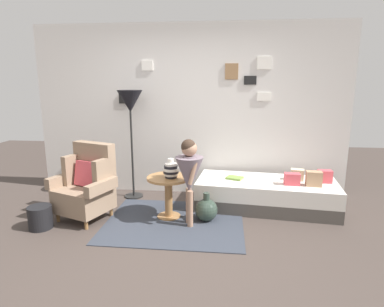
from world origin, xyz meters
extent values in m
plane|color=#423833|center=(0.00, 0.00, 0.00)|extent=(12.00, 12.00, 0.00)
cube|color=silver|center=(0.00, 1.95, 1.30)|extent=(4.80, 0.10, 2.60)
cube|color=white|center=(1.10, 1.90, 2.01)|extent=(0.20, 0.02, 0.18)
cube|color=silver|center=(1.10, 1.89, 2.01)|extent=(0.16, 0.01, 0.14)
cube|color=white|center=(-0.63, 1.90, 1.98)|extent=(0.17, 0.02, 0.15)
cube|color=#9C9C96|center=(-0.63, 1.89, 1.98)|extent=(0.13, 0.01, 0.11)
cube|color=white|center=(1.12, 1.90, 1.53)|extent=(0.21, 0.02, 0.12)
cube|color=#B5B5A9|center=(1.12, 1.89, 1.53)|extent=(0.16, 0.01, 0.10)
cube|color=black|center=(-1.01, 1.90, 1.49)|extent=(0.17, 0.02, 0.15)
cube|color=#9F9F9C|center=(-1.01, 1.89, 1.49)|extent=(0.14, 0.01, 0.12)
cube|color=black|center=(0.91, 1.90, 1.76)|extent=(0.18, 0.02, 0.13)
cube|color=#ADADAC|center=(0.91, 1.89, 1.76)|extent=(0.14, 0.01, 0.10)
cube|color=olive|center=(0.64, 1.90, 1.89)|extent=(0.19, 0.02, 0.23)
cube|color=#B7B7B2|center=(0.64, 1.89, 1.89)|extent=(0.15, 0.01, 0.18)
cube|color=#333842|center=(-0.05, 0.73, 0.01)|extent=(1.72, 1.41, 0.01)
cylinder|color=olive|center=(-1.53, 0.59, 0.06)|extent=(0.04, 0.04, 0.12)
cylinder|color=olive|center=(-1.08, 0.42, 0.06)|extent=(0.04, 0.04, 0.12)
cylinder|color=olive|center=(-1.37, 1.01, 0.06)|extent=(0.04, 0.04, 0.12)
cylinder|color=olive|center=(-0.92, 0.84, 0.06)|extent=(0.04, 0.04, 0.12)
cube|color=#8C725B|center=(-1.22, 0.71, 0.27)|extent=(0.76, 0.74, 0.30)
cube|color=#8C725B|center=(-1.14, 0.93, 0.70)|extent=(0.61, 0.34, 0.55)
cube|color=#8C725B|center=(-1.43, 0.90, 0.61)|extent=(0.18, 0.32, 0.39)
cube|color=#8C725B|center=(-0.94, 0.71, 0.61)|extent=(0.18, 0.32, 0.39)
cube|color=#8C725B|center=(-1.54, 0.81, 0.49)|extent=(0.26, 0.50, 0.14)
cube|color=#8C725B|center=(-0.92, 0.58, 0.49)|extent=(0.26, 0.50, 0.14)
cube|color=#D64C56|center=(-1.19, 0.81, 0.58)|extent=(0.39, 0.28, 0.33)
cube|color=#4C4742|center=(1.15, 1.35, 0.09)|extent=(1.97, 0.99, 0.18)
cube|color=silver|center=(1.15, 1.35, 0.29)|extent=(1.97, 0.99, 0.22)
cube|color=#D64C56|center=(1.92, 1.35, 0.49)|extent=(0.18, 0.12, 0.17)
cube|color=tan|center=(1.74, 1.17, 0.50)|extent=(0.21, 0.14, 0.20)
cube|color=beige|center=(1.58, 1.43, 0.48)|extent=(0.20, 0.15, 0.15)
cube|color=#D64C56|center=(1.46, 1.20, 0.48)|extent=(0.21, 0.13, 0.16)
cylinder|color=#9E7042|center=(-0.15, 0.88, 0.01)|extent=(0.30, 0.30, 0.02)
cylinder|color=#9E7042|center=(-0.15, 0.88, 0.27)|extent=(0.10, 0.10, 0.50)
cylinder|color=#9E7042|center=(-0.15, 0.88, 0.54)|extent=(0.55, 0.55, 0.03)
cylinder|color=black|center=(-0.11, 0.85, 0.57)|extent=(0.15, 0.15, 0.03)
cylinder|color=white|center=(-0.11, 0.85, 0.60)|extent=(0.17, 0.17, 0.03)
cylinder|color=black|center=(-0.11, 0.85, 0.63)|extent=(0.20, 0.20, 0.03)
cylinder|color=white|center=(-0.11, 0.85, 0.66)|extent=(0.20, 0.20, 0.03)
cylinder|color=black|center=(-0.11, 0.85, 0.69)|extent=(0.17, 0.17, 0.03)
cylinder|color=white|center=(-0.11, 0.85, 0.72)|extent=(0.15, 0.15, 0.03)
cylinder|color=white|center=(-0.11, 0.85, 0.77)|extent=(0.07, 0.07, 0.06)
cylinder|color=black|center=(-0.83, 1.59, 0.01)|extent=(0.28, 0.28, 0.02)
cylinder|color=black|center=(-0.83, 1.59, 0.78)|extent=(0.03, 0.03, 1.53)
cone|color=black|center=(-0.83, 1.59, 1.47)|extent=(0.37, 0.37, 0.32)
cylinder|color=#A37A60|center=(0.16, 0.62, 0.23)|extent=(0.07, 0.07, 0.46)
cylinder|color=#A37A60|center=(0.13, 0.71, 0.23)|extent=(0.07, 0.07, 0.46)
cone|color=slate|center=(0.15, 0.67, 0.65)|extent=(0.34, 0.34, 0.44)
cylinder|color=slate|center=(0.15, 0.67, 0.80)|extent=(0.17, 0.17, 0.17)
cylinder|color=#A37A60|center=(0.20, 0.56, 0.71)|extent=(0.13, 0.08, 0.30)
cylinder|color=#A37A60|center=(0.13, 0.79, 0.71)|extent=(0.13, 0.08, 0.30)
sphere|color=#A37A60|center=(0.15, 0.67, 0.97)|extent=(0.19, 0.19, 0.19)
sphere|color=#38281E|center=(0.14, 0.66, 1.00)|extent=(0.18, 0.18, 0.18)
cube|color=#779C43|center=(0.71, 1.38, 0.42)|extent=(0.26, 0.23, 0.03)
sphere|color=#2D3D33|center=(0.35, 0.82, 0.14)|extent=(0.29, 0.29, 0.29)
cylinder|color=#2D3D33|center=(0.35, 0.82, 0.33)|extent=(0.08, 0.08, 0.09)
cylinder|color=black|center=(-1.64, 0.39, 0.14)|extent=(0.28, 0.28, 0.28)
camera|label=1|loc=(0.58, -3.03, 1.74)|focal=30.14mm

